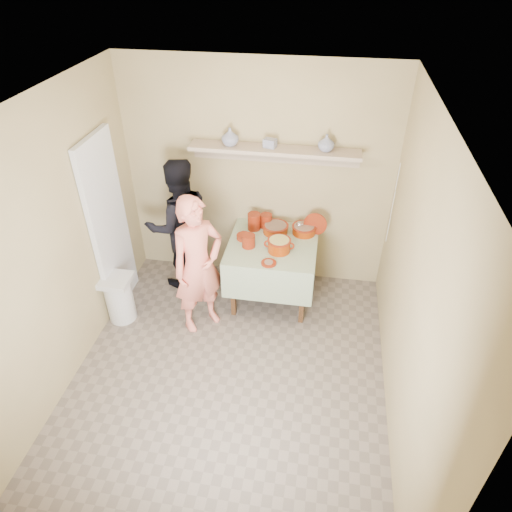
% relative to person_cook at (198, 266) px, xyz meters
% --- Properties ---
extents(ground, '(3.50, 3.50, 0.00)m').
position_rel_person_cook_xyz_m(ground, '(0.44, -0.72, -0.78)').
color(ground, '#716358').
rests_on(ground, ground).
extents(tile_panel, '(0.06, 0.70, 2.00)m').
position_rel_person_cook_xyz_m(tile_panel, '(-1.02, 0.23, 0.22)').
color(tile_panel, silver).
rests_on(tile_panel, ground).
extents(plate_stack_a, '(0.15, 0.15, 0.20)m').
position_rel_person_cook_xyz_m(plate_stack_a, '(0.44, 0.82, 0.08)').
color(plate_stack_a, maroon).
rests_on(plate_stack_a, serving_table).
extents(plate_stack_b, '(0.14, 0.14, 0.16)m').
position_rel_person_cook_xyz_m(plate_stack_b, '(0.57, 0.89, 0.06)').
color(plate_stack_b, maroon).
rests_on(plate_stack_b, serving_table).
extents(bowl_stack, '(0.14, 0.14, 0.14)m').
position_rel_person_cook_xyz_m(bowl_stack, '(0.44, 0.46, 0.05)').
color(bowl_stack, maroon).
rests_on(bowl_stack, serving_table).
extents(empty_bowl, '(0.17, 0.17, 0.05)m').
position_rel_person_cook_xyz_m(empty_bowl, '(0.36, 0.60, 0.00)').
color(empty_bowl, maroon).
rests_on(empty_bowl, serving_table).
extents(propped_lid, '(0.27, 0.08, 0.26)m').
position_rel_person_cook_xyz_m(propped_lid, '(1.13, 0.84, 0.10)').
color(propped_lid, maroon).
rests_on(propped_lid, serving_table).
extents(vase_right, '(0.22, 0.22, 0.17)m').
position_rel_person_cook_xyz_m(vase_right, '(1.17, 0.92, 1.03)').
color(vase_right, navy).
rests_on(vase_right, wall_shelf).
extents(vase_left, '(0.24, 0.24, 0.19)m').
position_rel_person_cook_xyz_m(vase_left, '(0.17, 0.91, 1.03)').
color(vase_left, navy).
rests_on(vase_left, wall_shelf).
extents(ceramic_box, '(0.15, 0.12, 0.09)m').
position_rel_person_cook_xyz_m(ceramic_box, '(0.59, 0.92, 0.98)').
color(ceramic_box, navy).
rests_on(ceramic_box, wall_shelf).
extents(person_cook, '(0.67, 0.67, 1.56)m').
position_rel_person_cook_xyz_m(person_cook, '(0.00, 0.00, 0.00)').
color(person_cook, '#EF7867').
rests_on(person_cook, ground).
extents(person_helper, '(0.99, 0.93, 1.61)m').
position_rel_person_cook_xyz_m(person_helper, '(-0.41, 0.69, 0.02)').
color(person_helper, black).
rests_on(person_helper, ground).
extents(room_shell, '(3.04, 3.54, 2.62)m').
position_rel_person_cook_xyz_m(room_shell, '(0.44, -0.72, 0.83)').
color(room_shell, tan).
rests_on(room_shell, ground).
extents(serving_table, '(0.97, 0.97, 0.76)m').
position_rel_person_cook_xyz_m(serving_table, '(0.69, 0.56, -0.14)').
color(serving_table, '#4C2D16').
rests_on(serving_table, ground).
extents(cazuela_meat_a, '(0.30, 0.30, 0.10)m').
position_rel_person_cook_xyz_m(cazuela_meat_a, '(0.69, 0.79, 0.04)').
color(cazuela_meat_a, '#771F01').
rests_on(cazuela_meat_a, serving_table).
extents(cazuela_meat_b, '(0.28, 0.28, 0.10)m').
position_rel_person_cook_xyz_m(cazuela_meat_b, '(1.01, 0.82, 0.04)').
color(cazuela_meat_b, '#771F01').
rests_on(cazuela_meat_b, serving_table).
extents(ladle, '(0.08, 0.26, 0.19)m').
position_rel_person_cook_xyz_m(ladle, '(0.96, 0.82, 0.09)').
color(ladle, silver).
rests_on(ladle, cazuela_meat_b).
extents(cazuela_rice, '(0.33, 0.25, 0.14)m').
position_rel_person_cook_xyz_m(cazuela_rice, '(0.78, 0.43, 0.06)').
color(cazuela_rice, '#771F01').
rests_on(cazuela_rice, serving_table).
extents(front_plate, '(0.16, 0.16, 0.03)m').
position_rel_person_cook_xyz_m(front_plate, '(0.70, 0.18, -0.01)').
color(front_plate, maroon).
rests_on(front_plate, serving_table).
extents(wall_shelf, '(1.80, 0.25, 0.21)m').
position_rel_person_cook_xyz_m(wall_shelf, '(0.64, 0.94, 0.89)').
color(wall_shelf, tan).
rests_on(wall_shelf, room_shell).
extents(trash_bin, '(0.32, 0.32, 0.56)m').
position_rel_person_cook_xyz_m(trash_bin, '(-0.91, -0.07, -0.50)').
color(trash_bin, silver).
rests_on(trash_bin, ground).
extents(electrical_cord, '(0.01, 0.05, 0.90)m').
position_rel_person_cook_xyz_m(electrical_cord, '(1.91, 0.76, 0.47)').
color(electrical_cord, silver).
rests_on(electrical_cord, wall_shelf).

